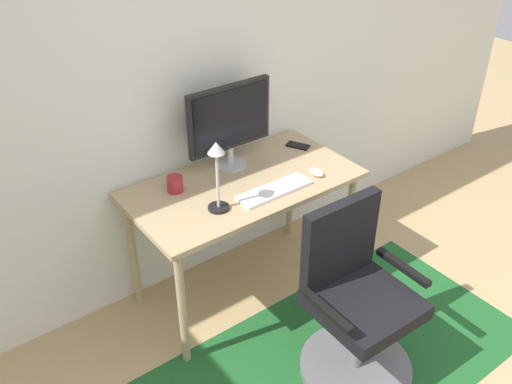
% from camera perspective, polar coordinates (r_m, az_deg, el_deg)
% --- Properties ---
extents(wall_back, '(6.00, 0.10, 2.60)m').
position_cam_1_polar(wall_back, '(3.07, -8.59, 11.78)').
color(wall_back, silver).
rests_on(wall_back, ground).
extents(area_rug, '(2.00, 1.08, 0.01)m').
position_cam_1_polar(area_rug, '(3.16, 8.74, -16.39)').
color(area_rug, '#1C5826').
rests_on(area_rug, ground).
extents(desk, '(1.29, 0.67, 0.77)m').
position_cam_1_polar(desk, '(3.12, -1.28, -0.28)').
color(desk, tan).
rests_on(desk, ground).
extents(monitor, '(0.52, 0.18, 0.49)m').
position_cam_1_polar(monitor, '(3.10, -2.72, 7.34)').
color(monitor, '#B2B2B7').
rests_on(monitor, desk).
extents(keyboard, '(0.43, 0.13, 0.02)m').
position_cam_1_polar(keyboard, '(2.98, 1.90, 0.18)').
color(keyboard, white).
rests_on(keyboard, desk).
extents(computer_mouse, '(0.06, 0.10, 0.03)m').
position_cam_1_polar(computer_mouse, '(3.15, 6.17, 2.04)').
color(computer_mouse, white).
rests_on(computer_mouse, desk).
extents(coffee_cup, '(0.09, 0.09, 0.09)m').
position_cam_1_polar(coffee_cup, '(3.00, -8.28, 0.82)').
color(coffee_cup, maroon).
rests_on(coffee_cup, desk).
extents(cell_phone, '(0.12, 0.16, 0.01)m').
position_cam_1_polar(cell_phone, '(3.44, 4.30, 4.76)').
color(cell_phone, black).
rests_on(cell_phone, desk).
extents(desk_lamp, '(0.11, 0.11, 0.38)m').
position_cam_1_polar(desk_lamp, '(2.73, -4.02, 2.52)').
color(desk_lamp, black).
rests_on(desk_lamp, desk).
extents(office_chair, '(0.58, 0.58, 0.95)m').
position_cam_1_polar(office_chair, '(2.88, 10.09, -12.12)').
color(office_chair, slate).
rests_on(office_chair, ground).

